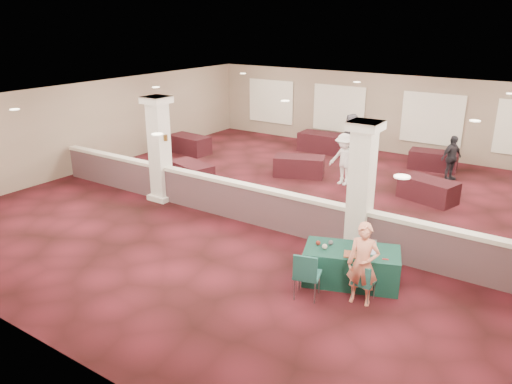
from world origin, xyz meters
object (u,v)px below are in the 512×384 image
Objects in this scene: far_table_back_center at (322,142)px; attendee_b at (344,159)px; far_table_back_left at (189,144)px; attendee_d at (351,137)px; woman at (363,264)px; far_table_back_right at (433,160)px; near_table at (351,266)px; conf_chair_side at (306,272)px; conf_chair_main at (363,280)px; far_table_front_left at (191,173)px; attendee_a at (162,143)px; far_table_front_center at (299,166)px; attendee_c at (451,158)px; far_table_front_right at (428,190)px.

far_table_back_center is 1.09× the size of attendee_b.
attendee_d is at bearing 25.45° from far_table_back_left.
far_table_back_left is (-10.50, 6.84, -0.49)m from woman.
attendee_d is at bearing -171.66° from far_table_back_right.
conf_chair_side reaches higher than near_table.
conf_chair_main is 0.47× the size of attendee_b.
conf_chair_main is at bearing -26.34° from far_table_front_left.
attendee_d reaches higher than woman.
far_table_back_center is 1.22× the size of attendee_a.
conf_chair_main is at bearing -59.27° from far_table_back_center.
conf_chair_main reaches higher than far_table_back_right.
attendee_b reaches higher than far_table_front_center.
attendee_c reaches higher than conf_chair_side.
near_table is at bearing 51.94° from conf_chair_side.
far_table_back_right is at bearing 43.11° from far_table_front_center.
attendee_a is (-5.24, -1.52, 0.43)m from far_table_front_center.
near_table is at bearing -84.56° from far_table_back_right.
woman reaches higher than far_table_front_center.
conf_chair_main is 0.45× the size of attendee_d.
attendee_a reaches higher than far_table_back_left.
attendee_c reaches higher than far_table_front_right.
attendee_b is 3.23m from attendee_d.
far_table_back_left reaches higher than far_table_front_center.
near_table is 9.54m from far_table_back_right.
near_table is 1.17× the size of far_table_back_right.
far_table_front_left is 0.95× the size of far_table_front_center.
far_table_back_center is (-5.41, 3.50, 0.04)m from far_table_front_right.
far_table_front_right is at bearing -32.90° from far_table_back_center.
attendee_b reaches higher than conf_chair_main.
far_table_front_left is at bearing 153.37° from conf_chair_main.
attendee_c is at bearing 89.50° from far_table_front_right.
conf_chair_main is at bearing 134.61° from attendee_d.
conf_chair_side is 12.03m from far_table_back_left.
attendee_b is at bearing 95.92° from near_table.
far_table_front_center is (2.72, 2.70, 0.02)m from far_table_front_left.
far_table_back_right is (9.09, 3.30, -0.02)m from far_table_back_left.
woman reaches higher than attendee_c.
attendee_c reaches higher than far_table_back_right.
near_table is at bearing 133.46° from attendee_d.
far_table_front_left is 2.82m from attendee_a.
far_table_front_left is 3.92m from far_table_back_left.
attendee_c is (9.82, 4.05, -0.00)m from attendee_a.
far_table_back_right is 1.08× the size of attendee_a.
conf_chair_main is 10.66m from attendee_d.
attendee_b is (-3.44, 6.59, 0.39)m from conf_chair_main.
woman is 1.08× the size of attendee_a.
attendee_c is at bearing -49.13° from far_table_back_right.
conf_chair_side is 1.12m from woman.
attendee_c is at bearing -167.89° from attendee_d.
far_table_back_left is (-9.91, 0.20, 0.02)m from far_table_front_right.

